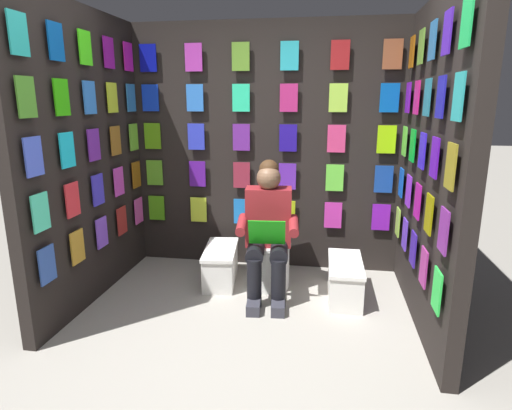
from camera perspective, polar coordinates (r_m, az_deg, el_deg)
ground_plane at (r=2.96m, az=-4.41°, el=-21.14°), size 30.00×30.00×0.00m
display_wall_back at (r=4.33m, az=1.29°, el=7.53°), size 2.76×0.14×2.43m
display_wall_left at (r=3.40m, az=22.46°, el=4.75°), size 0.14×1.87×2.43m
display_wall_right at (r=3.86m, az=-21.70°, el=5.78°), size 0.14×1.87×2.43m
toilet at (r=4.01m, az=1.75°, el=-6.06°), size 0.43×0.57×0.77m
person_reading at (r=3.71m, az=1.60°, el=-3.28°), size 0.55×0.71×1.19m
comic_longbox_near at (r=4.12m, az=-4.72°, el=-7.91°), size 0.37×0.68×0.33m
comic_longbox_far at (r=3.87m, az=11.75°, el=-9.69°), size 0.29×0.68×0.33m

